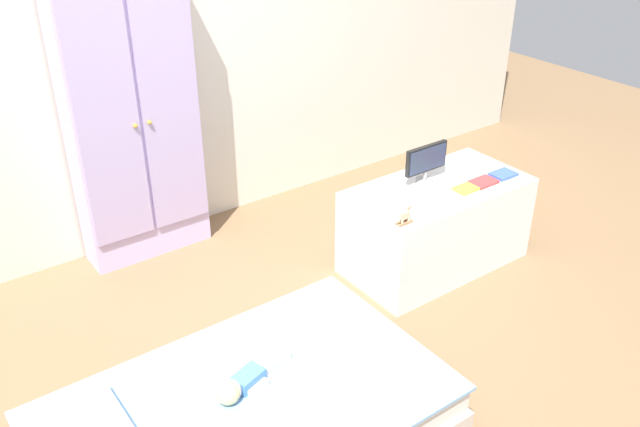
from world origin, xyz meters
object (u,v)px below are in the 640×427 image
Objects in this scene: tv_stand at (436,225)px; book_yellow at (466,189)px; book_blue at (503,174)px; tv_monitor at (426,161)px; bed at (248,425)px; wardrobe at (132,116)px; book_red at (483,182)px; rocking_horse_toy at (406,214)px; doll at (241,384)px.

book_yellow is at bearing -57.56° from tv_stand.
tv_monitor is at bearing 152.26° from book_blue.
book_blue reaches higher than tv_stand.
tv_monitor is (1.55, 0.65, 0.49)m from bed.
book_red is (1.48, -1.24, -0.34)m from wardrobe.
doll is at bearing -164.40° from rocking_horse_toy.
rocking_horse_toy is at bearing -171.71° from book_yellow.
tv_monitor reaches higher than doll.
book_yellow is 0.14m from book_red.
book_red is 0.17m from book_blue.
doll is 0.38× the size of tv_stand.
doll is at bearing -166.61° from book_yellow.
tv_monitor is at bearing 105.01° from tv_stand.
book_blue is at bearing -17.65° from tv_stand.
book_blue is (1.94, 0.39, 0.20)m from doll.
rocking_horse_toy is (1.13, 0.32, 0.24)m from doll.
tv_monitor reaches higher than rocking_horse_toy.
book_blue is at bearing -27.74° from tv_monitor.
rocking_horse_toy is at bearing -174.78° from book_blue.
tv_monitor reaches higher than book_blue.
book_red is (0.14, 0.00, 0.00)m from book_yellow.
tv_stand is (1.26, -1.12, -0.60)m from wardrobe.
doll is at bearing -161.91° from tv_stand.
tv_stand is at bearing 24.32° from rocking_horse_toy.
tv_stand reaches higher than doll.
tv_stand is at bearing 18.09° from doll.
bed is at bearing -157.15° from tv_monitor.
bed is at bearing -160.37° from tv_stand.
doll is 1.83m from book_red.
book_blue is at bearing 11.36° from doll.
wardrobe is (0.31, 1.68, 0.71)m from bed.
tv_stand is 0.36m from book_red.
tv_monitor is (1.24, -1.03, -0.22)m from wardrobe.
tv_stand is 3.64× the size of tv_monitor.
rocking_horse_toy is at bearing -57.58° from wardrobe.
rocking_horse_toy is (0.83, -1.31, -0.30)m from wardrobe.
tv_monitor is 1.99× the size of book_blue.
wardrobe is at bearing 140.04° from book_red.
rocking_horse_toy reaches higher than tv_stand.
book_red is 1.09× the size of book_blue.
tv_stand is (1.57, 0.51, -0.06)m from doll.
tv_monitor is 0.47m from book_blue.
rocking_horse_toy is 0.65m from book_red.
tv_stand is at bearing 150.51° from book_red.
tv_monitor reaches higher than book_yellow.
book_red is at bearing -41.75° from tv_monitor.
doll is 1.99m from book_blue.
wardrobe reaches higher than book_blue.
wardrobe is 15.54× the size of rocking_horse_toy.
wardrobe is at bearing 79.49° from bed.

